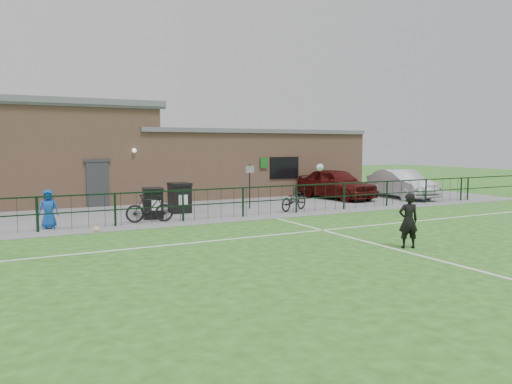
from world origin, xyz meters
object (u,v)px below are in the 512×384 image
wheelie_bin_left (153,204)px  sign_post (250,186)px  bicycle_e (294,200)px  bicycle_d (149,208)px  ball_ground (96,229)px  car_maroon (336,184)px  car_silver (402,184)px  wheelie_bin_right (180,199)px  spectator_child (48,209)px

wheelie_bin_left → sign_post: 4.79m
bicycle_e → bicycle_d: bearing=68.4°
ball_ground → wheelie_bin_left: bearing=39.1°
car_maroon → ball_ground: bearing=-168.5°
sign_post → bicycle_e: size_ratio=1.12×
car_silver → wheelie_bin_right: bearing=-171.1°
car_maroon → bicycle_d: 11.49m
car_silver → ball_ground: car_silver is taller
car_silver → bicycle_e: bearing=-159.0°
car_silver → spectator_child: car_silver is taller
spectator_child → ball_ground: (1.31, -1.41, -0.59)m
car_silver → ball_ground: (-16.46, -3.16, -0.68)m
wheelie_bin_right → bicycle_e: 4.90m
wheelie_bin_left → ball_ground: bearing=-129.6°
car_maroon → car_silver: car_maroon is taller
car_silver → wheelie_bin_left: bearing=-166.5°
wheelie_bin_left → ball_ground: (-2.50, -2.03, -0.47)m
bicycle_e → spectator_child: spectator_child is taller
sign_post → bicycle_d: (-5.07, -1.80, -0.48)m
wheelie_bin_left → bicycle_d: wheelie_bin_left is taller
wheelie_bin_right → ball_ground: size_ratio=6.01×
spectator_child → bicycle_e: bearing=9.7°
bicycle_e → spectator_child: 9.88m
wheelie_bin_right → car_maroon: car_maroon is taller
wheelie_bin_left → sign_post: size_ratio=0.55×
bicycle_e → sign_post: bearing=18.5°
wheelie_bin_left → spectator_child: 3.86m
spectator_child → bicycle_d: bearing=4.9°
wheelie_bin_right → car_silver: (12.49, 0.02, 0.17)m
wheelie_bin_left → car_silver: (13.96, 1.12, 0.21)m
wheelie_bin_right → spectator_child: spectator_child is taller
sign_post → bicycle_d: size_ratio=1.16×
bicycle_d → bicycle_e: (6.45, 0.31, -0.05)m
wheelie_bin_left → bicycle_e: size_ratio=0.61×
wheelie_bin_left → wheelie_bin_right: 1.84m
sign_post → car_silver: 9.29m
wheelie_bin_right → ball_ground: wheelie_bin_right is taller
car_silver → sign_post: bearing=-169.8°
car_maroon → bicycle_d: size_ratio=2.74×
wheelie_bin_right → ball_ground: bearing=-142.3°
bicycle_d → ball_ground: (-2.11, -1.14, -0.44)m
wheelie_bin_right → car_maroon: 9.24m
wheelie_bin_right → bicycle_e: (4.60, -1.69, -0.11)m
sign_post → bicycle_e: 2.10m
car_silver → spectator_child: bearing=-165.5°
bicycle_e → spectator_child: bearing=65.9°
car_maroon → wheelie_bin_right: bearing=-179.1°
wheelie_bin_right → car_silver: 12.50m
car_silver → bicycle_d: (-14.35, -2.02, -0.24)m
car_maroon → sign_post: bearing=-172.9°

